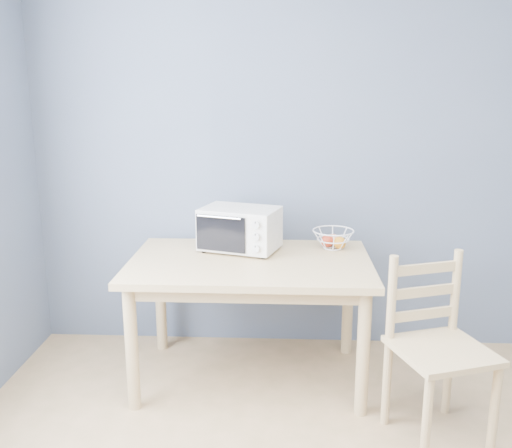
{
  "coord_description": "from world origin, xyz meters",
  "views": [
    {
      "loc": [
        -0.35,
        -1.46,
        1.74
      ],
      "look_at": [
        -0.51,
        1.84,
        0.93
      ],
      "focal_mm": 40.0,
      "sensor_mm": 36.0,
      "label": 1
    }
  ],
  "objects_px": {
    "toaster_oven": "(237,228)",
    "dining_chair": "(437,351)",
    "fruit_basket": "(333,239)",
    "dining_table": "(250,276)"
  },
  "relations": [
    {
      "from": "dining_chair",
      "to": "toaster_oven",
      "type": "bearing_deg",
      "value": 126.31
    },
    {
      "from": "toaster_oven",
      "to": "dining_chair",
      "type": "relative_size",
      "value": 0.57
    },
    {
      "from": "fruit_basket",
      "to": "dining_chair",
      "type": "bearing_deg",
      "value": -60.05
    },
    {
      "from": "fruit_basket",
      "to": "dining_chair",
      "type": "xyz_separation_m",
      "value": [
        0.46,
        -0.79,
        -0.36
      ]
    },
    {
      "from": "fruit_basket",
      "to": "dining_chair",
      "type": "distance_m",
      "value": 0.98
    },
    {
      "from": "toaster_oven",
      "to": "dining_chair",
      "type": "height_order",
      "value": "toaster_oven"
    },
    {
      "from": "toaster_oven",
      "to": "fruit_basket",
      "type": "height_order",
      "value": "toaster_oven"
    },
    {
      "from": "dining_table",
      "to": "fruit_basket",
      "type": "xyz_separation_m",
      "value": [
        0.5,
        0.26,
        0.16
      ]
    },
    {
      "from": "toaster_oven",
      "to": "dining_chair",
      "type": "xyz_separation_m",
      "value": [
        1.05,
        -0.72,
        -0.44
      ]
    },
    {
      "from": "toaster_oven",
      "to": "fruit_basket",
      "type": "xyz_separation_m",
      "value": [
        0.59,
        0.07,
        -0.08
      ]
    }
  ]
}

